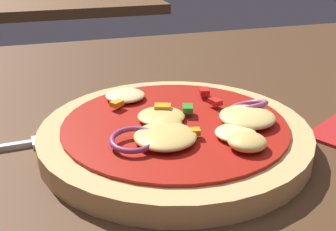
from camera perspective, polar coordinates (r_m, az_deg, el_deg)
The scene contains 2 objects.
dining_table at distance 0.39m, azimuth 6.81°, elevation -5.54°, with size 1.29×0.88×0.03m.
pizza at distance 0.37m, azimuth 1.15°, elevation -2.34°, with size 0.24×0.24×0.04m.
Camera 1 is at (-0.15, -0.31, 0.20)m, focal length 44.43 mm.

